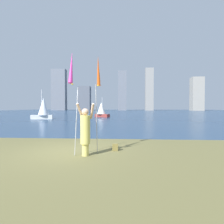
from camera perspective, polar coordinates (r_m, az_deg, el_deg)
The scene contains 12 objects.
ground at distance 58.82m, azimuth 1.48°, elevation -0.30°, with size 120.00×138.00×0.12m.
person at distance 7.25m, azimuth -8.03°, elevation -5.34°, with size 0.73×0.54×1.99m.
kite_flag_left at distance 7.00m, azimuth -12.09°, elevation 12.19°, with size 0.16×1.14×3.80m.
kite_flag_right at distance 7.96m, azimuth -4.16°, elevation 11.57°, with size 0.16×0.95×3.93m.
bag at distance 8.11m, azimuth 0.98°, elevation -10.56°, with size 0.24×0.14×0.29m.
sailboat_2 at distance 34.47m, azimuth -3.19°, elevation 0.71°, with size 2.92×2.48×3.60m.
sailboat_5 at distance 30.28m, azimuth -20.03°, elevation 0.95°, with size 3.23×1.85×4.51m.
skyline_tower_0 at distance 106.02m, azimuth -15.65°, elevation 6.42°, with size 7.59×3.67×21.89m.
skyline_tower_1 at distance 97.86m, azimuth -8.28°, elevation 4.05°, with size 6.08×4.36×12.26m.
skyline_tower_2 at distance 100.66m, azimuth 3.12°, elevation 6.40°, with size 4.37×4.14×20.68m.
skyline_tower_3 at distance 99.20m, azimuth 11.14°, elevation 6.69°, with size 4.04×3.21×21.55m.
skyline_tower_4 at distance 102.27m, azimuth 24.18°, elevation 4.97°, with size 5.52×5.00×16.35m.
Camera 1 is at (2.27, -7.80, 1.85)m, focal length 30.37 mm.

